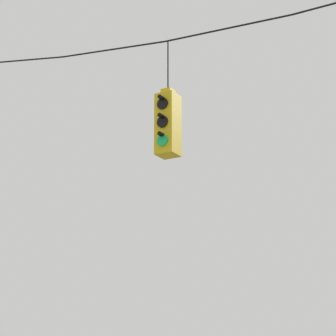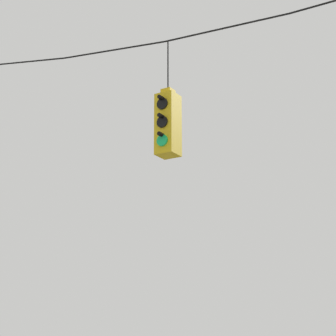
{
  "view_description": "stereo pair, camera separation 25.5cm",
  "coord_description": "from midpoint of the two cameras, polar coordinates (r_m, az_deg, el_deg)",
  "views": [
    {
      "loc": [
        1.77,
        -8.67,
        1.61
      ],
      "look_at": [
        -3.38,
        0.26,
        4.66
      ],
      "focal_mm": 70.0,
      "sensor_mm": 36.0,
      "label": 1
    },
    {
      "loc": [
        1.99,
        -8.54,
        1.61
      ],
      "look_at": [
        -3.38,
        0.26,
        4.66
      ],
      "focal_mm": 70.0,
      "sensor_mm": 36.0,
      "label": 2
    }
  ],
  "objects": [
    {
      "name": "traffic_light_near_left_pole",
      "position": [
        10.99,
        0.67,
        3.87
      ],
      "size": [
        0.34,
        0.58,
        2.1
      ],
      "color": "yellow"
    }
  ]
}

